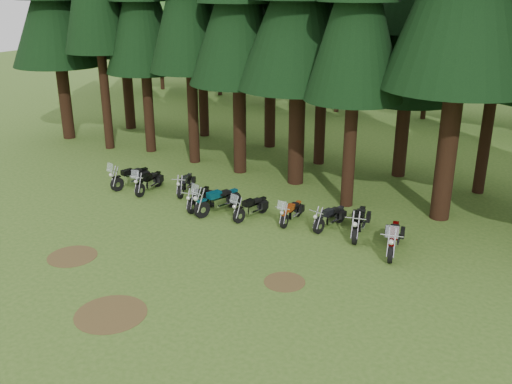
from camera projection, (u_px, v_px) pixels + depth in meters
ground at (171, 255)px, 20.92m from camera, size 120.00×120.00×0.00m
pine_back_4 at (414, 8)px, 26.52m from camera, size 4.94×4.94×13.78m
decid_0 at (160, 23)px, 49.88m from camera, size 8.00×7.78×10.00m
decid_1 at (220, 26)px, 47.26m from camera, size 7.91×7.69×9.88m
decid_2 at (272, 42)px, 44.02m from camera, size 6.72×6.53×8.40m
decid_3 at (341, 52)px, 41.61m from camera, size 6.12×5.95×7.65m
decid_4 at (432, 58)px, 39.47m from camera, size 5.93×5.76×7.41m
dirt_patch_0 at (72, 256)px, 20.83m from camera, size 1.80×1.80×0.01m
dirt_patch_1 at (285, 282)px, 19.08m from camera, size 1.40×1.40×0.01m
dirt_patch_2 at (111, 314)px, 17.25m from camera, size 2.20×2.20×0.01m
motorcycle_0 at (131, 177)px, 27.60m from camera, size 0.75×2.31×1.46m
motorcycle_1 at (149, 182)px, 27.00m from camera, size 0.61×2.22×1.39m
motorcycle_2 at (185, 184)px, 26.86m from camera, size 0.87×1.96×0.84m
motorcycle_3 at (199, 198)px, 25.15m from camera, size 0.53×2.05×0.84m
motorcycle_4 at (218, 201)px, 24.56m from camera, size 1.00×2.49×1.58m
motorcycle_5 at (251, 208)px, 24.04m from camera, size 0.65×2.12×1.33m
motorcycle_6 at (291, 213)px, 23.63m from camera, size 0.44×2.01×1.26m
motorcycle_7 at (330, 218)px, 23.08m from camera, size 0.50×2.05×0.84m
motorcycle_8 at (359, 223)px, 22.41m from camera, size 0.74×2.40×0.99m
motorcycle_9 at (393, 239)px, 20.97m from camera, size 0.91×2.46×1.56m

